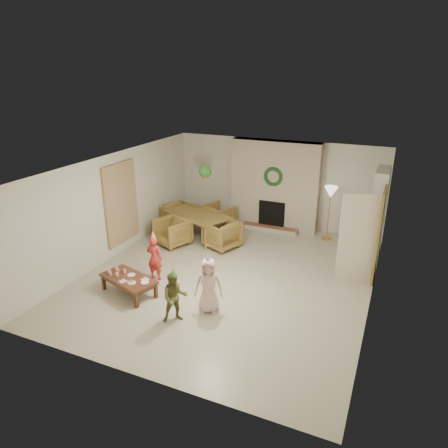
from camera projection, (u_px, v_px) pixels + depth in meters
The scene contains 56 objects.
floor at pixel (229, 275), 9.20m from camera, with size 7.00×7.00×0.00m, color #B7B29E.
ceiling at pixel (230, 166), 8.30m from camera, with size 7.00×7.00×0.00m, color white.
wall_back at pixel (277, 183), 11.74m from camera, with size 7.00×7.00×0.00m, color silver.
wall_front at pixel (132, 305), 5.76m from camera, with size 7.00×7.00×0.00m, color silver.
wall_left at pixel (115, 206), 9.87m from camera, with size 7.00×7.00×0.00m, color silver.
wall_right at pixel (378, 247), 7.63m from camera, with size 7.00×7.00×0.00m, color silver.
fireplace_mass at pixel (275, 185), 11.57m from camera, with size 2.50×0.40×2.50m, color #4D2A14.
fireplace_hearth at pixel (270, 229), 11.70m from camera, with size 1.60×0.30×0.12m, color maroon.
fireplace_firebox at pixel (272, 214), 11.70m from camera, with size 0.75×0.12×0.75m, color black.
fireplace_wreath at pixel (273, 177), 11.27m from camera, with size 0.54×0.54×0.10m, color #19431C.
floor_lamp_base at pixel (326, 238), 11.16m from camera, with size 0.27×0.27×0.03m, color gold.
floor_lamp_post at pixel (329, 215), 10.92m from camera, with size 0.03×0.03×1.32m, color gold.
floor_lamp_shade at pixel (331, 192), 10.69m from camera, with size 0.35×0.35×0.29m, color beige.
bookshelf_carcass at pixel (378, 215), 9.70m from camera, with size 0.30×1.00×2.20m, color white.
bookshelf_shelf_a at pixel (373, 240), 9.95m from camera, with size 0.30×0.92×0.03m, color white.
bookshelf_shelf_b at pixel (375, 224), 9.80m from camera, with size 0.30×0.92×0.03m, color white.
bookshelf_shelf_c at pixel (378, 209), 9.66m from camera, with size 0.30×0.92×0.03m, color white.
bookshelf_shelf_d at pixel (380, 192), 9.51m from camera, with size 0.30×0.92×0.03m, color white.
books_row_lower at pixel (372, 237), 9.77m from camera, with size 0.20×0.40×0.24m, color maroon.
books_row_mid at pixel (375, 218), 9.80m from camera, with size 0.20×0.44×0.24m, color navy.
books_row_upper at pixel (377, 205), 9.53m from camera, with size 0.20×0.36×0.22m, color gold.
door_frame at pixel (379, 235), 8.75m from camera, with size 0.05×0.86×2.04m, color olive.
door_leaf at pixel (358, 239), 8.57m from camera, with size 0.05×0.80×2.00m, color beige.
curtain_panel at pixel (121, 203), 10.03m from camera, with size 0.06×1.20×2.00m, color #C3B08A.
dining_table at pixel (197, 225), 11.21m from camera, with size 1.85×1.03×0.65m, color olive.
dining_chair_near at pixel (173, 232), 10.68m from camera, with size 0.77×0.79×0.72m, color olive.
dining_chair_far at pixel (219, 217), 11.72m from camera, with size 0.77×0.79×0.72m, color olive.
dining_chair_left at pixel (179, 217), 11.76m from camera, with size 0.77×0.79×0.72m, color olive.
dining_chair_right at pixel (222, 234), 10.51m from camera, with size 0.77×0.79×0.72m, color olive.
hanging_plant_cord at pixel (205, 162), 10.20m from camera, with size 0.01×0.01×0.70m, color tan.
hanging_plant_pot at pixel (205, 176), 10.32m from camera, with size 0.16×0.16×0.12m, color #A04533.
hanging_plant_foliage at pixel (205, 171), 10.28m from camera, with size 0.32×0.32×0.32m, color #1C511B.
coffee_table_top at pixel (128, 279), 8.35m from camera, with size 1.20×0.60×0.06m, color #542E1C.
coffee_table_apron at pixel (129, 282), 8.38m from camera, with size 1.10×0.51×0.07m, color #542E1C.
coffee_leg_fl at pixel (104, 283), 8.58m from camera, with size 0.06×0.06×0.31m, color #542E1C.
coffee_leg_fr at pixel (136, 301), 7.92m from camera, with size 0.06×0.06×0.31m, color #542E1C.
coffee_leg_bl at pixel (123, 274), 8.92m from camera, with size 0.06×0.06×0.31m, color #542E1C.
coffee_leg_br at pixel (156, 291), 8.26m from camera, with size 0.06×0.06×0.31m, color #542E1C.
cup_a at pixel (109, 271), 8.51m from camera, with size 0.06×0.06×0.08m, color white.
cup_b at pixel (116, 268), 8.64m from camera, with size 0.06×0.06×0.08m, color white.
cup_c at pixel (110, 274), 8.41m from camera, with size 0.06×0.06×0.08m, color white.
cup_d at pixel (118, 271), 8.54m from camera, with size 0.06×0.06×0.08m, color white.
cup_e at pixel (117, 274), 8.38m from camera, with size 0.06×0.06×0.08m, color white.
cup_f at pixel (124, 271), 8.51m from camera, with size 0.06×0.06×0.08m, color white.
plate_a at pixel (131, 275), 8.45m from camera, with size 0.17×0.17×0.01m, color white.
plate_b at pixel (132, 283), 8.14m from camera, with size 0.17×0.17×0.01m, color white.
plate_c at pixel (145, 282), 8.16m from camera, with size 0.17×0.17×0.01m, color white.
food_scoop at pixel (132, 281), 8.12m from camera, with size 0.06×0.06×0.06m, color tan.
napkin_left at pixel (123, 281), 8.20m from camera, with size 0.14×0.14×0.01m, color beige.
napkin_right at pixel (145, 279), 8.26m from camera, with size 0.14×0.14×0.01m, color beige.
child_red at pixel (155, 258), 8.88m from camera, with size 0.36×0.24×1.00m, color red.
party_hat_red at pixel (153, 235), 8.69m from camera, with size 0.14×0.14×0.19m, color gold.
child_plaid at pixel (175, 297), 7.40m from camera, with size 0.47×0.37×0.97m, color brown.
party_hat_plaid at pixel (173, 272), 7.22m from camera, with size 0.11×0.11×0.16m, color green.
child_pink at pixel (209, 285), 7.69m from camera, with size 0.53×0.35×1.09m, color beige.
party_hat_pink at pixel (208, 257), 7.48m from camera, with size 0.14×0.14×0.20m, color silver.
Camera 1 is at (3.18, -7.53, 4.38)m, focal length 32.93 mm.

